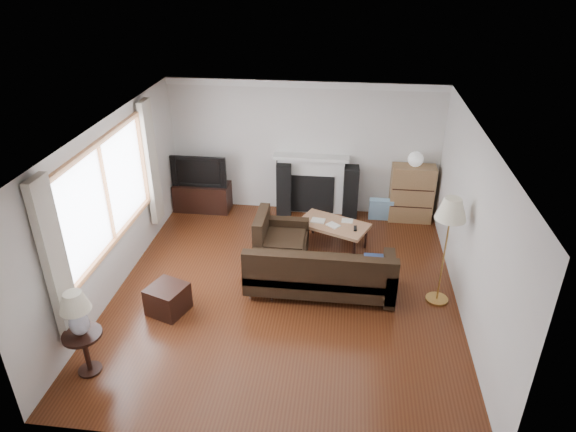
# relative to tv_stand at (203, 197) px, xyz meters

# --- Properties ---
(room) EXTENTS (5.10, 5.60, 2.54)m
(room) POSITION_rel_tv_stand_xyz_m (1.94, -2.48, 0.98)
(room) COLOR #4C2211
(room) RESTS_ON ground
(window) EXTENTS (0.12, 2.74, 1.54)m
(window) POSITION_rel_tv_stand_xyz_m (-0.51, -2.68, 1.28)
(window) COLOR brown
(window) RESTS_ON room
(curtain_near) EXTENTS (0.10, 0.35, 2.10)m
(curtain_near) POSITION_rel_tv_stand_xyz_m (-0.46, -4.20, 1.13)
(curtain_near) COLOR beige
(curtain_near) RESTS_ON room
(curtain_far) EXTENTS (0.10, 0.35, 2.10)m
(curtain_far) POSITION_rel_tv_stand_xyz_m (-0.46, -1.16, 1.13)
(curtain_far) COLOR beige
(curtain_far) RESTS_ON room
(fireplace) EXTENTS (1.40, 0.26, 1.15)m
(fireplace) POSITION_rel_tv_stand_xyz_m (2.09, 0.16, 0.31)
(fireplace) COLOR white
(fireplace) RESTS_ON room
(tv_stand) EXTENTS (1.07, 0.48, 0.53)m
(tv_stand) POSITION_rel_tv_stand_xyz_m (0.00, 0.00, 0.00)
(tv_stand) COLOR black
(tv_stand) RESTS_ON ground
(television) EXTENTS (1.05, 0.14, 0.61)m
(television) POSITION_rel_tv_stand_xyz_m (0.00, 0.00, 0.57)
(television) COLOR black
(television) RESTS_ON tv_stand
(speaker_left) EXTENTS (0.31, 0.36, 1.01)m
(speaker_left) POSITION_rel_tv_stand_xyz_m (1.58, 0.06, 0.24)
(speaker_left) COLOR black
(speaker_left) RESTS_ON ground
(speaker_right) EXTENTS (0.29, 0.34, 0.99)m
(speaker_right) POSITION_rel_tv_stand_xyz_m (2.84, 0.07, 0.23)
(speaker_right) COLOR black
(speaker_right) RESTS_ON ground
(bookshelf) EXTENTS (0.78, 0.37, 1.07)m
(bookshelf) POSITION_rel_tv_stand_xyz_m (3.96, 0.05, 0.27)
(bookshelf) COLOR olive
(bookshelf) RESTS_ON ground
(globe_lamp) EXTENTS (0.27, 0.27, 0.27)m
(globe_lamp) POSITION_rel_tv_stand_xyz_m (3.96, 0.05, 0.94)
(globe_lamp) COLOR white
(globe_lamp) RESTS_ON bookshelf
(sectional_sofa) EXTENTS (2.35, 1.72, 0.76)m
(sectional_sofa) POSITION_rel_tv_stand_xyz_m (2.44, -2.44, 0.11)
(sectional_sofa) COLOR black
(sectional_sofa) RESTS_ON ground
(coffee_table) EXTENTS (1.30, 1.03, 0.45)m
(coffee_table) POSITION_rel_tv_stand_xyz_m (2.58, -1.11, -0.04)
(coffee_table) COLOR #A4724E
(coffee_table) RESTS_ON ground
(footstool) EXTENTS (0.62, 0.62, 0.41)m
(footstool) POSITION_rel_tv_stand_xyz_m (0.36, -3.17, -0.06)
(footstool) COLOR black
(footstool) RESTS_ON ground
(floor_lamp) EXTENTS (0.50, 0.50, 1.64)m
(floor_lamp) POSITION_rel_tv_stand_xyz_m (4.15, -2.45, 0.55)
(floor_lamp) COLOR #B5873F
(floor_lamp) RESTS_ON ground
(side_table) EXTENTS (0.46, 0.46, 0.57)m
(side_table) POSITION_rel_tv_stand_xyz_m (-0.21, -4.40, 0.02)
(side_table) COLOR black
(side_table) RESTS_ON ground
(table_lamp) EXTENTS (0.35, 0.35, 0.57)m
(table_lamp) POSITION_rel_tv_stand_xyz_m (-0.21, -4.40, 0.59)
(table_lamp) COLOR silver
(table_lamp) RESTS_ON side_table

